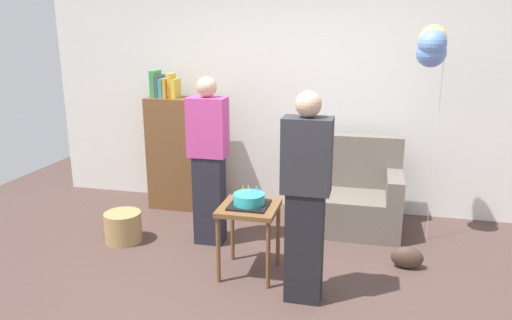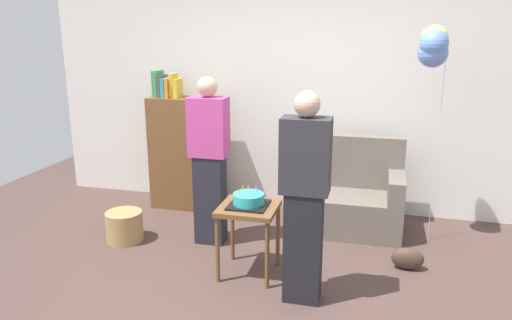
% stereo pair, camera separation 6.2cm
% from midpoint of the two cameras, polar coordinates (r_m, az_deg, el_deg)
% --- Properties ---
extents(ground_plane, '(8.00, 8.00, 0.00)m').
position_cam_midpoint_polar(ground_plane, '(4.06, -0.52, -15.03)').
color(ground_plane, '#4C3833').
extents(wall_back, '(6.00, 0.10, 2.70)m').
position_cam_midpoint_polar(wall_back, '(5.56, 4.59, 7.99)').
color(wall_back, silver).
rests_on(wall_back, ground_plane).
extents(couch, '(1.10, 0.70, 0.96)m').
position_cam_midpoint_polar(couch, '(5.17, 10.37, -4.28)').
color(couch, '#6B6056').
rests_on(couch, ground_plane).
extents(bookshelf, '(0.80, 0.36, 1.60)m').
position_cam_midpoint_polar(bookshelf, '(5.65, -8.89, 1.03)').
color(bookshelf, brown).
rests_on(bookshelf, ground_plane).
extents(side_table, '(0.48, 0.48, 0.62)m').
position_cam_midpoint_polar(side_table, '(4.07, -1.26, -6.70)').
color(side_table, brown).
rests_on(side_table, ground_plane).
extents(birthday_cake, '(0.32, 0.32, 0.17)m').
position_cam_midpoint_polar(birthday_cake, '(4.02, -1.27, -4.77)').
color(birthday_cake, black).
rests_on(birthday_cake, side_table).
extents(person_blowing_candles, '(0.36, 0.22, 1.63)m').
position_cam_midpoint_polar(person_blowing_candles, '(4.61, -6.02, -0.11)').
color(person_blowing_candles, '#23232D').
rests_on(person_blowing_candles, ground_plane).
extents(person_holding_cake, '(0.36, 0.22, 1.63)m').
position_cam_midpoint_polar(person_holding_cake, '(3.60, 5.42, -4.52)').
color(person_holding_cake, black).
rests_on(person_holding_cake, ground_plane).
extents(wicker_basket, '(0.36, 0.36, 0.30)m').
position_cam_midpoint_polar(wicker_basket, '(5.00, -15.78, -7.64)').
color(wicker_basket, '#A88451').
rests_on(wicker_basket, ground_plane).
extents(handbag, '(0.28, 0.14, 0.20)m').
position_cam_midpoint_polar(handbag, '(4.52, 17.08, -10.96)').
color(handbag, '#473328').
rests_on(handbag, ground_plane).
extents(balloon_bunch, '(0.27, 0.37, 2.09)m').
position_cam_midpoint_polar(balloon_bunch, '(4.74, 19.77, 12.64)').
color(balloon_bunch, silver).
rests_on(balloon_bunch, ground_plane).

